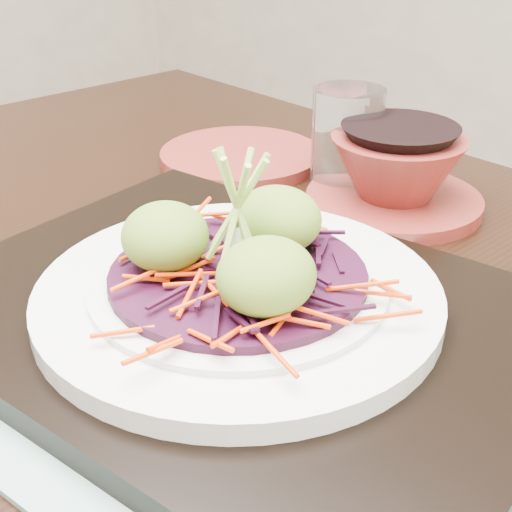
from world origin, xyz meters
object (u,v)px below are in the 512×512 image
Objects in this scene: white_plate at (238,293)px; terracotta_bowl_set at (396,176)px; dining_table at (234,410)px; terracotta_side_plate at (241,156)px; water_glass at (347,139)px; serving_tray at (239,316)px.

terracotta_bowl_set is at bearing 94.44° from white_plate.
terracotta_side_plate is at bearing 137.45° from dining_table.
dining_table is 6.09× the size of terracotta_bowl_set.
white_plate is at bearing -72.70° from water_glass.
water_glass is at bearing 107.30° from white_plate.
white_plate is (0.00, -0.00, 0.02)m from serving_tray.
terracotta_bowl_set is (0.07, -0.02, -0.02)m from water_glass.
water_glass reaches higher than white_plate.
serving_tray is 1.92× the size of terracotta_bowl_set.
terracotta_side_plate is 0.14m from water_glass.
dining_table is at bearing 137.67° from white_plate.
white_plate is 2.72× the size of water_glass.
white_plate is 1.25× the size of terracotta_bowl_set.
dining_table is 0.28m from terracotta_bowl_set.
serving_tray is at bearing -50.72° from terracotta_side_plate.
dining_table is 0.31m from water_glass.
serving_tray is 4.19× the size of water_glass.
dining_table is 3.17× the size of serving_tray.
terracotta_bowl_set is at bearing -13.01° from water_glass.
serving_tray is 0.30m from water_glass.
dining_table is 0.12m from serving_tray.
terracotta_side_plate is (-0.22, 0.27, -0.03)m from white_plate.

